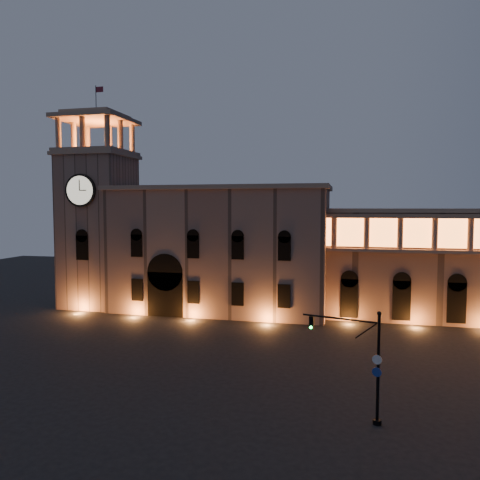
{
  "coord_description": "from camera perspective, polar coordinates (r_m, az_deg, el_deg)",
  "views": [
    {
      "loc": [
        15.77,
        -41.97,
        14.71
      ],
      "look_at": [
        2.29,
        16.0,
        10.49
      ],
      "focal_mm": 35.0,
      "sensor_mm": 36.0,
      "label": 1
    }
  ],
  "objects": [
    {
      "name": "colonnade_wing",
      "position": [
        68.26,
        26.79,
        -2.59
      ],
      "size": [
        40.6,
        11.5,
        14.5
      ],
      "color": "#7E5F50",
      "rests_on": "ground"
    },
    {
      "name": "government_building",
      "position": [
        66.61,
        -2.5,
        -1.07
      ],
      "size": [
        30.8,
        12.8,
        17.6
      ],
      "color": "#836456",
      "rests_on": "ground"
    },
    {
      "name": "traffic_light",
      "position": [
        34.01,
        14.87,
        -14.31
      ],
      "size": [
        5.49,
        1.75,
        7.76
      ],
      "rotation": [
        0.0,
        0.0,
        -0.26
      ],
      "color": "black",
      "rests_on": "ground"
    },
    {
      "name": "ground",
      "position": [
        47.19,
        -7.35,
        -14.15
      ],
      "size": [
        160.0,
        160.0,
        0.0
      ],
      "primitive_type": "plane",
      "color": "black",
      "rests_on": "ground"
    },
    {
      "name": "clock_tower",
      "position": [
        72.68,
        -16.86,
        2.14
      ],
      "size": [
        9.8,
        9.8,
        32.4
      ],
      "color": "#836456",
      "rests_on": "ground"
    }
  ]
}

